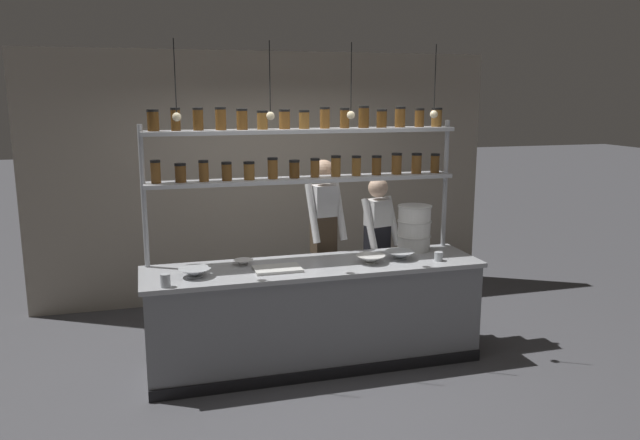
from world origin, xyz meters
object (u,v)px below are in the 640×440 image
spice_shelf_unit (305,156)px  cutting_board (278,269)px  prep_bowl_near_left (195,273)px  serving_cup_by_board (165,280)px  prep_bowl_center_front (244,262)px  prep_bowl_near_right (400,255)px  serving_cup_front (439,256)px  chef_center (377,244)px  container_stack (414,228)px  chef_left (324,235)px  prep_bowl_center_back (371,259)px

spice_shelf_unit → cutting_board: bearing=-130.7°
prep_bowl_near_left → serving_cup_by_board: bearing=-138.8°
prep_bowl_center_front → prep_bowl_near_right: (1.39, -0.20, 0.01)m
prep_bowl_center_front → prep_bowl_near_left: bearing=-150.5°
serving_cup_front → cutting_board: bearing=176.3°
cutting_board → chef_center: bearing=31.8°
spice_shelf_unit → prep_bowl_center_front: bearing=-164.5°
container_stack → prep_bowl_near_right: bearing=-133.7°
cutting_board → serving_cup_by_board: 0.96m
spice_shelf_unit → serving_cup_by_board: size_ratio=27.37×
serving_cup_by_board → chef_center: bearing=24.2°
chef_left → cutting_board: bearing=-140.8°
serving_cup_front → serving_cup_by_board: size_ratio=0.77×
prep_bowl_center_back → chef_center: bearing=64.6°
spice_shelf_unit → serving_cup_by_board: spice_shelf_unit is taller
prep_bowl_near_right → serving_cup_front: 0.35m
chef_left → serving_cup_front: (0.84, -0.79, -0.08)m
chef_left → chef_center: (0.58, 0.04, -0.14)m
serving_cup_by_board → serving_cup_front: bearing=2.9°
container_stack → serving_cup_front: size_ratio=5.42×
container_stack → cutting_board: bearing=-167.0°
container_stack → serving_cup_front: container_stack is taller
container_stack → serving_cup_by_board: 2.41m
chef_center → serving_cup_front: size_ratio=19.61×
container_stack → prep_bowl_center_front: container_stack is taller
prep_bowl_center_front → prep_bowl_near_right: 1.41m
serving_cup_front → prep_bowl_near_left: bearing=177.5°
prep_bowl_near_left → prep_bowl_near_right: same height
serving_cup_front → chef_center: bearing=107.4°
spice_shelf_unit → container_stack: bearing=-5.0°
prep_bowl_center_back → serving_cup_by_board: (-1.78, -0.21, 0.02)m
prep_bowl_center_front → prep_bowl_near_right: prep_bowl_near_right is taller
prep_bowl_near_left → cutting_board: bearing=0.2°
prep_bowl_near_left → serving_cup_by_board: serving_cup_by_board is taller
chef_center → chef_left: bearing=168.1°
chef_center → serving_cup_by_board: chef_center is taller
container_stack → chef_left: bearing=154.7°
chef_left → cutting_board: chef_left is taller
chef_left → serving_cup_front: size_ratio=22.10×
cutting_board → prep_bowl_near_left: bearing=-179.8°
chef_center → prep_bowl_near_left: 2.03m
serving_cup_front → prep_bowl_center_back: bearing=171.4°
prep_bowl_near_right → prep_bowl_center_front: bearing=172.0°
cutting_board → serving_cup_front: size_ratio=4.98×
chef_left → prep_bowl_near_left: 1.48m
container_stack → serving_cup_front: bearing=-82.8°
prep_bowl_near_right → serving_cup_front: (0.32, -0.14, 0.00)m
spice_shelf_unit → serving_cup_front: 1.50m
container_stack → chef_center: bearing=116.7°
container_stack → prep_bowl_center_front: (-1.66, -0.08, -0.20)m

